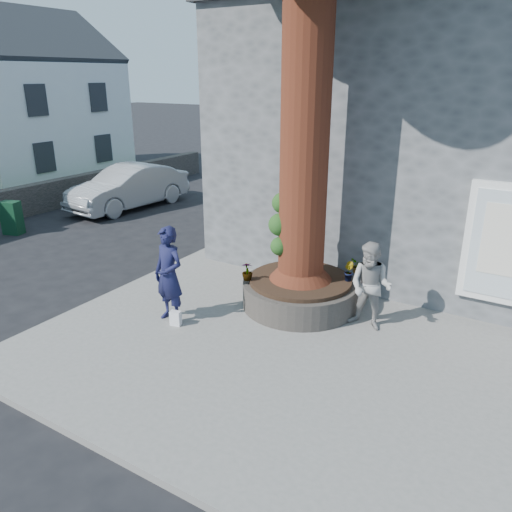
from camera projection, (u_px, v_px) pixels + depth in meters
The scene contains 15 objects.
ground at pixel (209, 342), 8.98m from camera, with size 120.00×120.00×0.00m, color black.
pavement at pixel (309, 338), 9.02m from camera, with size 9.00×8.00×0.12m, color slate.
yellow_line at pixel (127, 288), 11.28m from camera, with size 0.10×30.00×0.01m, color yellow.
stone_shop at pixel (459, 133), 12.42m from camera, with size 10.30×8.30×6.30m.
planter at pixel (300, 292), 10.04m from camera, with size 2.30×2.30×0.60m.
cottage_far at pixel (16, 92), 22.20m from camera, with size 7.30×7.40×8.75m.
man at pixel (169, 275), 9.24m from camera, with size 0.67×0.44×1.85m, color #15163A.
woman at pixel (371, 286), 9.00m from camera, with size 0.80×0.62×1.64m, color #999693.
shopping_bag at pixel (176, 318), 9.30m from camera, with size 0.20×0.12×0.28m, color white.
car_silver at pixel (129, 187), 17.80m from camera, with size 1.59×4.57×1.51m, color #94979B.
a_board_sign at pixel (12, 218), 14.92m from camera, with size 0.55×0.36×1.00m, color black.
plant_a at pixel (284, 249), 10.97m from camera, with size 0.21×0.14×0.40m, color gray.
plant_b at pixel (348, 271), 9.76m from camera, with size 0.21×0.20×0.38m, color gray.
plant_c at pixel (247, 271), 9.78m from camera, with size 0.21×0.21×0.37m, color gray.
plant_d at pixel (357, 266), 10.15m from camera, with size 0.27×0.24×0.30m, color gray.
Camera 1 is at (4.86, -6.29, 4.54)m, focal length 35.00 mm.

